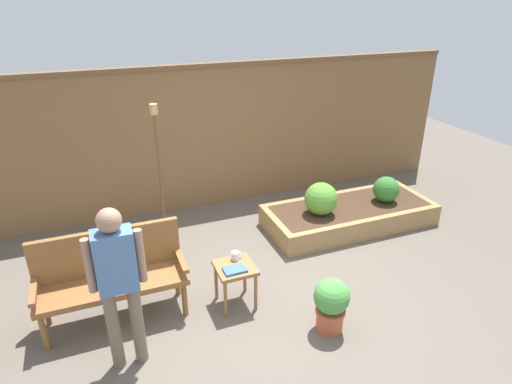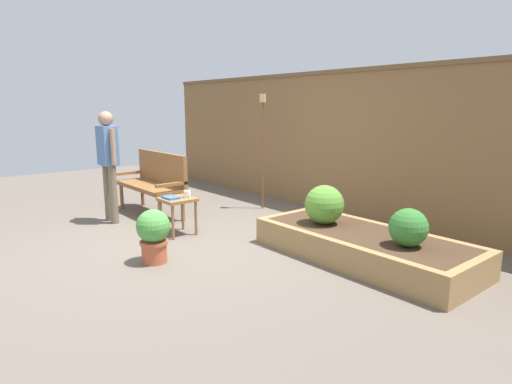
# 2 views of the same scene
# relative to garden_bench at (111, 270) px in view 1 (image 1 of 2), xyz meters

# --- Properties ---
(ground_plane) EXTENTS (14.00, 14.00, 0.00)m
(ground_plane) POSITION_rel_garden_bench_xyz_m (1.52, -0.42, -0.54)
(ground_plane) COLOR #60564C
(fence_back) EXTENTS (8.40, 0.14, 2.16)m
(fence_back) POSITION_rel_garden_bench_xyz_m (1.52, 2.18, 0.55)
(fence_back) COLOR brown
(fence_back) RESTS_ON ground_plane
(garden_bench) EXTENTS (1.44, 0.48, 0.94)m
(garden_bench) POSITION_rel_garden_bench_xyz_m (0.00, 0.00, 0.00)
(garden_bench) COLOR brown
(garden_bench) RESTS_ON ground_plane
(side_table) EXTENTS (0.40, 0.40, 0.48)m
(side_table) POSITION_rel_garden_bench_xyz_m (1.20, -0.30, -0.15)
(side_table) COLOR olive
(side_table) RESTS_ON ground_plane
(cup_on_table) EXTENTS (0.12, 0.09, 0.09)m
(cup_on_table) POSITION_rel_garden_bench_xyz_m (1.25, -0.18, -0.02)
(cup_on_table) COLOR white
(cup_on_table) RESTS_ON side_table
(book_on_table) EXTENTS (0.23, 0.16, 0.03)m
(book_on_table) POSITION_rel_garden_bench_xyz_m (1.18, -0.38, -0.05)
(book_on_table) COLOR #38609E
(book_on_table) RESTS_ON side_table
(potted_boxwood) EXTENTS (0.35, 0.35, 0.57)m
(potted_boxwood) POSITION_rel_garden_bench_xyz_m (1.94, -1.01, -0.22)
(potted_boxwood) COLOR #B75638
(potted_boxwood) RESTS_ON ground_plane
(raised_planter_bed) EXTENTS (2.40, 1.00, 0.30)m
(raised_planter_bed) POSITION_rel_garden_bench_xyz_m (3.30, 0.77, -0.39)
(raised_planter_bed) COLOR #997547
(raised_planter_bed) RESTS_ON ground_plane
(shrub_near_bench) EXTENTS (0.45, 0.45, 0.45)m
(shrub_near_bench) POSITION_rel_garden_bench_xyz_m (2.78, 0.71, -0.02)
(shrub_near_bench) COLOR brown
(shrub_near_bench) RESTS_ON raised_planter_bed
(shrub_far_corner) EXTENTS (0.37, 0.37, 0.37)m
(shrub_far_corner) POSITION_rel_garden_bench_xyz_m (3.85, 0.71, -0.06)
(shrub_far_corner) COLOR brown
(shrub_far_corner) RESTS_ON raised_planter_bed
(tiki_torch) EXTENTS (0.10, 0.10, 1.82)m
(tiki_torch) POSITION_rel_garden_bench_xyz_m (0.79, 1.48, 0.69)
(tiki_torch) COLOR brown
(tiki_torch) RESTS_ON ground_plane
(person_by_bench) EXTENTS (0.47, 0.20, 1.56)m
(person_by_bench) POSITION_rel_garden_bench_xyz_m (0.05, -0.72, 0.39)
(person_by_bench) COLOR #70604C
(person_by_bench) RESTS_ON ground_plane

